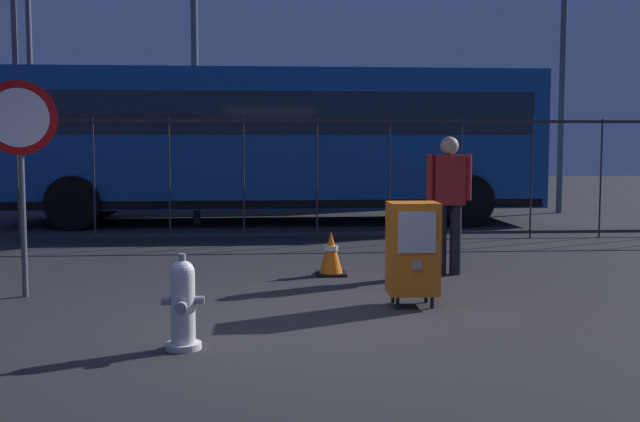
% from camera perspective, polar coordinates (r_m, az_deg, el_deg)
% --- Properties ---
extents(ground_plane, '(60.00, 60.00, 0.00)m').
position_cam_1_polar(ground_plane, '(6.88, -1.79, -8.38)').
color(ground_plane, '#262628').
extents(fire_hydrant, '(0.33, 0.32, 0.75)m').
position_cam_1_polar(fire_hydrant, '(6.13, -10.02, -6.76)').
color(fire_hydrant, silver).
rests_on(fire_hydrant, ground_plane).
extents(newspaper_box_primary, '(0.48, 0.42, 1.02)m').
position_cam_1_polar(newspaper_box_primary, '(7.64, 6.82, -2.73)').
color(newspaper_box_primary, black).
rests_on(newspaper_box_primary, ground_plane).
extents(stop_sign, '(0.71, 0.31, 2.23)m').
position_cam_1_polar(stop_sign, '(8.52, -21.13, 4.72)').
color(stop_sign, '#4C4F54').
rests_on(stop_sign, ground_plane).
extents(pedestrian, '(0.55, 0.22, 1.67)m').
position_cam_1_polar(pedestrian, '(9.49, 9.42, 1.03)').
color(pedestrian, black).
rests_on(pedestrian, ground_plane).
extents(traffic_cone, '(0.36, 0.36, 0.53)m').
position_cam_1_polar(traffic_cone, '(9.39, 0.82, -3.16)').
color(traffic_cone, black).
rests_on(traffic_cone, ground_plane).
extents(fence_barrier, '(18.03, 0.04, 2.00)m').
position_cam_1_polar(fence_barrier, '(12.74, -2.91, 2.41)').
color(fence_barrier, '#2D2D33').
rests_on(fence_barrier, ground_plane).
extents(bus_near, '(10.51, 2.83, 3.00)m').
position_cam_1_polar(bus_near, '(15.72, -3.51, 5.41)').
color(bus_near, '#19519E').
rests_on(bus_near, ground_plane).
extents(bus_far, '(10.63, 3.26, 3.00)m').
position_cam_1_polar(bus_far, '(20.33, -4.21, 5.31)').
color(bus_far, '#4C5156').
rests_on(bus_far, ground_plane).
extents(street_light_near_left, '(0.32, 0.32, 6.79)m').
position_cam_1_polar(street_light_near_left, '(18.73, 17.42, 12.01)').
color(street_light_near_left, '#4C4F54').
rests_on(street_light_near_left, ground_plane).
extents(street_light_far_left, '(0.32, 0.32, 7.59)m').
position_cam_1_polar(street_light_far_left, '(20.99, -20.57, 12.27)').
color(street_light_far_left, '#4C4F54').
rests_on(street_light_far_left, ground_plane).
extents(street_light_far_right, '(0.32, 0.32, 7.54)m').
position_cam_1_polar(street_light_far_right, '(21.05, -21.51, 12.15)').
color(street_light_far_right, '#4C4F54').
rests_on(street_light_far_right, ground_plane).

